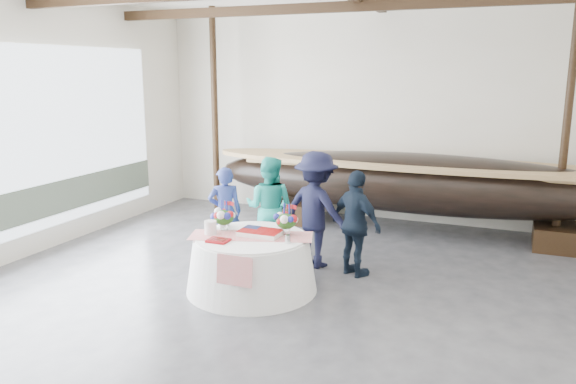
% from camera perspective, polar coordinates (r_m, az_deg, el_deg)
% --- Properties ---
extents(floor, '(10.00, 12.00, 0.01)m').
position_cam_1_polar(floor, '(7.17, -2.62, -14.02)').
color(floor, '#3D3D42').
rests_on(floor, ground).
extents(wall_back, '(10.00, 0.02, 4.50)m').
position_cam_1_polar(wall_back, '(12.16, 9.41, 7.78)').
color(wall_back, silver).
rests_on(wall_back, ground).
extents(pavilion_structure, '(9.80, 11.76, 4.50)m').
position_cam_1_polar(pavilion_structure, '(7.26, 0.08, 18.82)').
color(pavilion_structure, black).
rests_on(pavilion_structure, ground).
extents(open_bay, '(0.03, 7.00, 3.20)m').
position_cam_1_polar(open_bay, '(10.36, -25.86, 3.58)').
color(open_bay, silver).
rests_on(open_bay, ground).
extents(longboat_display, '(8.51, 1.70, 1.60)m').
position_cam_1_polar(longboat_display, '(11.25, 12.82, 0.93)').
color(longboat_display, black).
rests_on(longboat_display, ground).
extents(banquet_table, '(1.92, 1.92, 0.82)m').
position_cam_1_polar(banquet_table, '(8.30, -3.72, -7.20)').
color(banquet_table, white).
rests_on(banquet_table, ground).
extents(tabletop_items, '(1.86, 1.08, 0.40)m').
position_cam_1_polar(tabletop_items, '(8.28, -3.86, -3.19)').
color(tabletop_items, red).
rests_on(tabletop_items, banquet_table).
extents(guest_woman_blue, '(0.69, 0.63, 1.58)m').
position_cam_1_polar(guest_woman_blue, '(9.69, -6.41, -2.05)').
color(guest_woman_blue, navy).
rests_on(guest_woman_blue, ground).
extents(guest_woman_teal, '(0.91, 0.74, 1.76)m').
position_cam_1_polar(guest_woman_teal, '(9.58, -1.92, -1.58)').
color(guest_woman_teal, '#22B09F').
rests_on(guest_woman_teal, ground).
extents(guest_man_left, '(1.39, 1.04, 1.91)m').
position_cam_1_polar(guest_man_left, '(9.14, 2.88, -1.80)').
color(guest_man_left, black).
rests_on(guest_man_left, ground).
extents(guest_man_right, '(1.06, 0.83, 1.68)m').
position_cam_1_polar(guest_man_right, '(8.78, 6.92, -3.23)').
color(guest_man_right, black).
rests_on(guest_man_right, ground).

